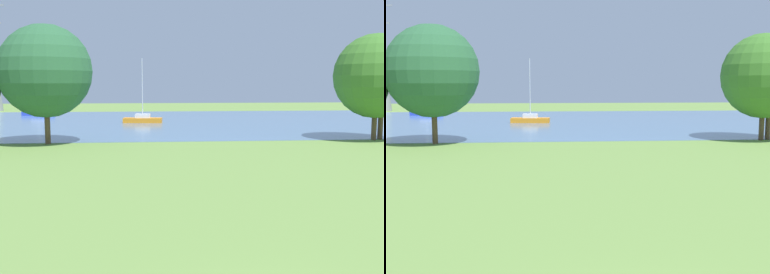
{
  "view_description": "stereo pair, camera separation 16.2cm",
  "coord_description": "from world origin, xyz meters",
  "views": [
    {
      "loc": [
        -2.57,
        -7.66,
        5.04
      ],
      "look_at": [
        -0.43,
        17.29,
        1.97
      ],
      "focal_mm": 41.72,
      "sensor_mm": 36.0,
      "label": 1
    },
    {
      "loc": [
        -2.41,
        -7.68,
        5.04
      ],
      "look_at": [
        -0.43,
        17.29,
        1.97
      ],
      "focal_mm": 41.72,
      "sensor_mm": 36.0,
      "label": 2
    }
  ],
  "objects": [
    {
      "name": "tree_west_near",
      "position": [
        -11.27,
        29.55,
        5.94
      ],
      "size": [
        7.53,
        7.53,
        9.71
      ],
      "color": "brown",
      "rests_on": "ground"
    },
    {
      "name": "water_surface",
      "position": [
        0.0,
        50.0,
        0.01
      ],
      "size": [
        140.0,
        40.0,
        0.02
      ],
      "primitive_type": "cube",
      "color": "#567A9E",
      "rests_on": "ground"
    },
    {
      "name": "tree_east_near",
      "position": [
        17.48,
        30.15,
        5.12
      ],
      "size": [
        5.05,
        5.05,
        7.66
      ],
      "color": "brown",
      "rests_on": "ground"
    },
    {
      "name": "sailboat_orange",
      "position": [
        -3.97,
        48.42,
        0.48
      ],
      "size": [
        4.94,
        2.03,
        7.98
      ],
      "color": "orange",
      "rests_on": "water_surface"
    },
    {
      "name": "ground_plane",
      "position": [
        0.0,
        22.0,
        0.0
      ],
      "size": [
        160.0,
        160.0,
        0.0
      ],
      "primitive_type": "plane",
      "color": "olive"
    },
    {
      "name": "sailboat_blue",
      "position": [
        -20.13,
        61.88,
        0.47
      ],
      "size": [
        5.03,
        2.79,
        7.83
      ],
      "color": "blue",
      "rests_on": "water_surface"
    },
    {
      "name": "tree_mid_shore",
      "position": [
        16.7,
        29.77,
        5.59
      ],
      "size": [
        7.33,
        7.33,
        9.26
      ],
      "color": "brown",
      "rests_on": "ground"
    }
  ]
}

